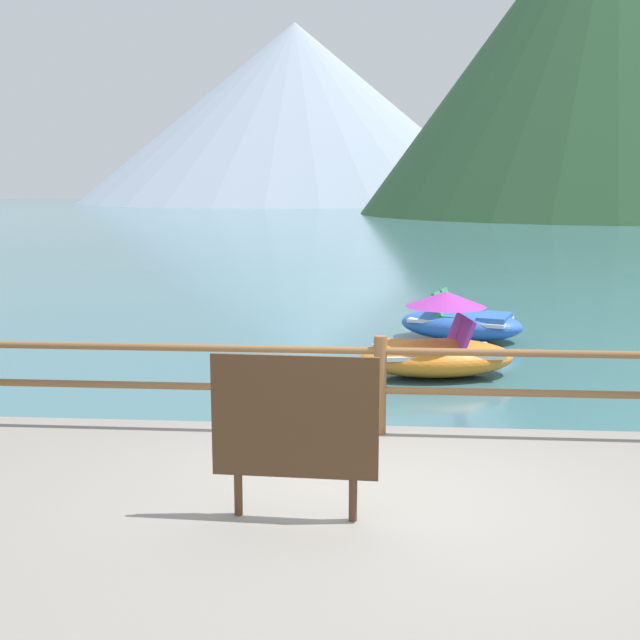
# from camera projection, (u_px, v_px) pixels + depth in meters

# --- Properties ---
(ground_plane) EXTENTS (200.00, 200.00, 0.00)m
(ground_plane) POSITION_uv_depth(u_px,v_px,m) (383.00, 233.00, 45.42)
(ground_plane) COLOR #3D6B75
(dock_railing) EXTENTS (23.92, 0.12, 0.95)m
(dock_railing) POSITION_uv_depth(u_px,v_px,m) (380.00, 374.00, 7.48)
(dock_railing) COLOR brown
(dock_railing) RESTS_ON promenade_dock
(sign_board) EXTENTS (1.18, 0.10, 1.19)m
(sign_board) POSITION_uv_depth(u_px,v_px,m) (295.00, 420.00, 5.53)
(sign_board) COLOR beige
(sign_board) RESTS_ON promenade_dock
(pedal_boat_0) EXTENTS (2.42, 1.57, 1.24)m
(pedal_boat_0) POSITION_uv_depth(u_px,v_px,m) (437.00, 348.00, 11.49)
(pedal_boat_0) COLOR orange
(pedal_boat_0) RESTS_ON ground
(pedal_boat_1) EXTENTS (2.47, 1.90, 0.88)m
(pedal_boat_1) POSITION_uv_depth(u_px,v_px,m) (462.00, 324.00, 14.16)
(pedal_boat_1) COLOR blue
(pedal_boat_1) RESTS_ON ground
(cliff_headland) EXTENTS (44.29, 44.29, 30.58)m
(cliff_headland) POSITION_uv_depth(u_px,v_px,m) (590.00, 55.00, 72.26)
(cliff_headland) COLOR #284C2D
(cliff_headland) RESTS_ON ground
(distant_peak) EXTENTS (64.64, 64.64, 26.43)m
(distant_peak) POSITION_uv_depth(u_px,v_px,m) (295.00, 114.00, 119.32)
(distant_peak) COLOR #93A3B7
(distant_peak) RESTS_ON ground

